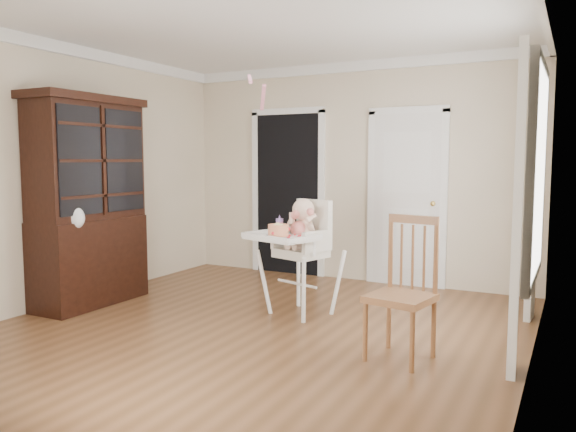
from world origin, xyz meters
The scene contains 16 objects.
floor centered at (0.00, 0.00, 0.00)m, with size 5.00×5.00×0.00m, color brown.
ceiling centered at (0.00, 0.00, 2.70)m, with size 5.00×5.00×0.00m, color white.
wall_back centered at (0.00, 2.50, 1.35)m, with size 4.50×4.50×0.00m, color beige.
wall_left centered at (-2.25, 0.00, 1.35)m, with size 5.00×5.00×0.00m, color beige.
wall_right centered at (2.25, 0.00, 1.35)m, with size 5.00×5.00×0.00m, color beige.
crown_molding centered at (0.00, 0.00, 2.64)m, with size 4.50×5.00×0.12m, color white, non-canonical shape.
doorway centered at (-0.90, 2.48, 1.11)m, with size 1.06×0.05×2.22m.
closet_door centered at (0.70, 2.48, 1.02)m, with size 0.96×0.09×2.13m.
window_right centered at (2.18, 0.80, 1.29)m, with size 0.13×1.84×2.30m.
high_chair centered at (0.14, 0.73, 0.70)m, with size 0.85×0.96×1.14m.
baby centered at (0.15, 0.76, 0.87)m, with size 0.32×0.31×0.51m.
cake centered at (0.05, 0.46, 0.85)m, with size 0.25×0.25×0.12m.
sippy_cup centered at (-0.07, 0.70, 0.87)m, with size 0.07×0.07×0.18m.
china_cabinet centered at (-1.99, 0.08, 1.08)m, with size 0.57×1.28×2.16m.
dining_chair centered at (1.37, -0.02, 0.50)m, with size 0.51×0.51×1.08m.
streamer centered at (-0.15, 0.30, 2.23)m, with size 0.03×0.50×0.02m, color pink, non-canonical shape.
Camera 1 is at (2.51, -4.10, 1.50)m, focal length 35.00 mm.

